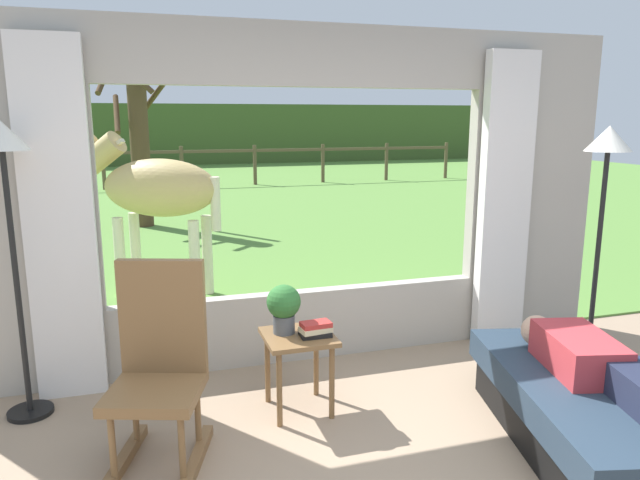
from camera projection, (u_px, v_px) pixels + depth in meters
name	position (u px, v px, depth m)	size (l,w,h in m)	color
back_wall_with_window	(302.00, 203.00, 4.47)	(5.20, 0.12, 2.55)	#ADA599
curtain_panel_left	(59.00, 224.00, 3.86)	(0.44, 0.10, 2.40)	silver
curtain_panel_right	(504.00, 202.00, 4.84)	(0.44, 0.10, 2.40)	silver
outdoor_pasture_lawn	(187.00, 193.00, 14.91)	(36.00, 21.68, 0.02)	#568438
distant_hill_ridge	(165.00, 134.00, 23.86)	(36.00, 2.00, 2.40)	#405728
recliner_sofa	(591.00, 413.00, 3.39)	(1.28, 1.87, 0.42)	black
reclining_person	(603.00, 367.00, 3.28)	(0.47, 1.42, 0.22)	#B23338
rocking_chair	(159.00, 366.00, 3.23)	(0.65, 0.79, 1.12)	brown
side_table	(299.00, 348.00, 3.79)	(0.44, 0.44, 0.52)	brown
potted_plant	(284.00, 306.00, 3.77)	(0.22, 0.22, 0.32)	#4C5156
book_stack	(316.00, 329.00, 3.73)	(0.21, 0.15, 0.10)	black
floor_lamp_left	(6.00, 181.00, 3.51)	(0.32, 0.32, 1.87)	black
floor_lamp_right	(605.00, 176.00, 4.19)	(0.32, 0.32, 1.83)	black
horse	(153.00, 189.00, 6.09)	(1.73, 1.21, 1.73)	tan
pasture_tree	(138.00, 136.00, 10.00)	(1.23, 1.15, 3.07)	#4C3823
pasture_fence_line	(182.00, 160.00, 15.88)	(16.10, 0.10, 1.10)	brown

